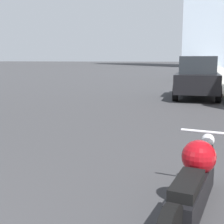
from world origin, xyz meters
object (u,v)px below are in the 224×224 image
parked_car_white (198,66)px  parked_car_silver (198,64)px  parked_car_green (199,69)px  motorcycle (194,184)px  parked_car_blue (197,65)px  parked_car_black (197,78)px

parked_car_white → parked_car_silver: bearing=85.2°
parked_car_green → parked_car_white: 10.72m
motorcycle → parked_car_white: bearing=99.6°
motorcycle → parked_car_silver: bearing=99.6°
parked_car_white → parked_car_silver: parked_car_white is taller
parked_car_blue → parked_car_black: bearing=-91.9°
parked_car_green → parked_car_silver: size_ratio=1.03×
parked_car_green → parked_car_blue: 21.33m
parked_car_white → parked_car_blue: 10.62m
parked_car_white → parked_car_black: bearing=-94.8°
parked_car_white → parked_car_blue: bearing=85.7°
parked_car_silver → motorcycle: bearing=-94.2°
parked_car_white → parked_car_blue: size_ratio=1.11×
motorcycle → parked_car_silver: (-0.23, 56.11, 0.41)m
parked_car_black → parked_car_silver: size_ratio=0.89×
parked_car_green → parked_car_white: (-0.15, 10.72, -0.01)m
parked_car_green → parked_car_black: bearing=-86.8°
motorcycle → parked_car_black: size_ratio=0.61×
parked_car_blue → parked_car_white: bearing=-91.5°
motorcycle → parked_car_black: 10.59m
parked_car_black → parked_car_silver: bearing=90.1°
motorcycle → parked_car_green: parked_car_green is taller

